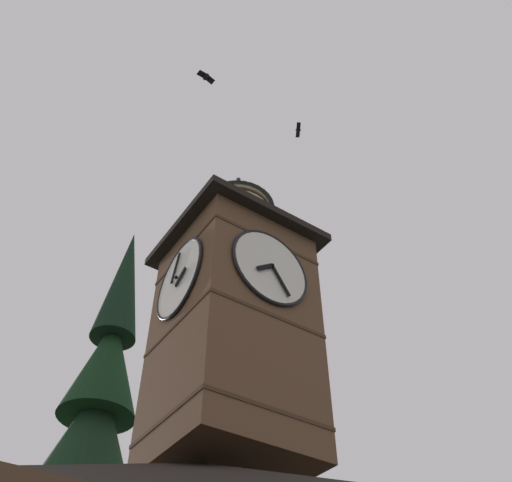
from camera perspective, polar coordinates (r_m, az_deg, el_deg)
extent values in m
cube|color=brown|center=(15.56, -2.32, -10.42)|extent=(3.50, 3.50, 6.84)
cube|color=#432E20|center=(14.28, -2.64, -19.12)|extent=(3.54, 3.54, 0.10)
cube|color=#432E20|center=(15.54, -2.33, -10.53)|extent=(3.54, 3.54, 0.10)
cube|color=#432E20|center=(17.10, -2.08, -3.36)|extent=(3.54, 3.54, 0.10)
cylinder|color=white|center=(15.31, 1.43, -2.66)|extent=(2.35, 0.10, 2.35)
torus|color=black|center=(15.30, 1.48, -2.61)|extent=(2.45, 0.10, 2.45)
cube|color=black|center=(15.03, 0.91, -2.60)|extent=(0.55, 0.04, 0.44)
cube|color=black|center=(15.11, 2.49, -3.97)|extent=(0.60, 0.04, 0.85)
sphere|color=black|center=(15.25, 1.66, -2.43)|extent=(0.10, 0.10, 0.10)
cylinder|color=white|center=(15.80, -7.62, -3.76)|extent=(0.10, 2.35, 2.35)
torus|color=black|center=(15.79, -7.70, -3.73)|extent=(0.10, 2.45, 2.45)
cube|color=black|center=(15.49, -7.56, -3.57)|extent=(0.04, 0.56, 0.41)
cube|color=black|center=(16.17, -8.03, -2.67)|extent=(0.04, 0.37, 0.94)
sphere|color=black|center=(15.77, -7.97, -3.61)|extent=(0.10, 0.10, 0.10)
cube|color=black|center=(17.78, -2.00, -0.89)|extent=(4.20, 4.20, 0.25)
cylinder|color=tan|center=(18.48, -1.93, 1.37)|extent=(2.19, 2.19, 1.75)
cylinder|color=#2D2319|center=(18.02, -1.97, -0.09)|extent=(2.25, 2.25, 0.10)
cylinder|color=#2D2319|center=(18.32, -1.94, 0.89)|extent=(2.25, 2.25, 0.10)
cylinder|color=#2D2319|center=(18.63, -1.91, 1.84)|extent=(2.25, 2.25, 0.10)
cylinder|color=#2D2319|center=(18.95, -1.88, 2.76)|extent=(2.25, 2.25, 0.10)
cone|color=#424C5B|center=(19.65, -1.82, 4.62)|extent=(2.49, 2.49, 1.43)
sphere|color=#384251|center=(20.27, -1.77, 6.14)|extent=(0.16, 0.16, 0.16)
cone|color=black|center=(21.52, -16.15, -18.59)|extent=(3.79, 3.79, 5.01)
cone|color=#133219|center=(22.92, -14.65, -11.80)|extent=(2.80, 2.80, 4.37)
cone|color=black|center=(25.26, -13.01, -4.00)|extent=(1.82, 1.82, 5.82)
ellipsoid|color=black|center=(22.14, 4.23, 10.97)|extent=(0.24, 0.21, 0.12)
cube|color=black|center=(22.05, 4.26, 11.33)|extent=(0.30, 0.36, 0.06)
cube|color=black|center=(22.24, 4.20, 10.62)|extent=(0.30, 0.36, 0.06)
ellipsoid|color=black|center=(19.58, -5.02, 16.00)|extent=(0.18, 0.29, 0.16)
cube|color=black|center=(19.54, -5.40, 16.24)|extent=(0.32, 0.22, 0.09)
cube|color=black|center=(19.62, -4.64, 15.76)|extent=(0.32, 0.22, 0.09)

